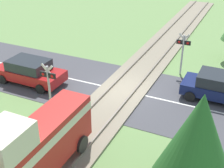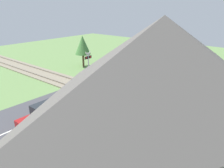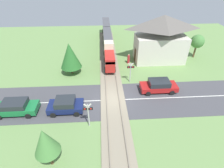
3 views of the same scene
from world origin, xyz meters
TOP-DOWN VIEW (x-y plane):
  - ground_plane at (0.00, 0.00)m, footprint 60.00×60.00m
  - road_surface at (0.00, 0.00)m, footprint 48.00×6.40m
  - track_bed at (0.00, 0.00)m, footprint 2.80×48.00m
  - car_near_crossing at (-5.02, -1.44)m, footprint 3.63×2.05m
  - car_far_side at (5.65, 1.44)m, footprint 4.39×1.99m
  - car_behind_queue at (-10.12, -1.44)m, footprint 4.41×1.99m
  - crossing_signal_west_approach at (-2.50, -3.71)m, footprint 0.90×0.18m
  - crossing_signal_east_approach at (2.50, 3.71)m, footprint 0.90×0.18m
  - station_building at (7.95, 9.69)m, footprint 8.16×4.35m
  - pedestrian_by_station at (3.04, 8.94)m, footprint 0.38×0.38m
  - tree_roadside_hedge at (-5.38, 6.42)m, footprint 2.87×2.87m
  - tree_beyond_track at (-5.24, -7.41)m, footprint 1.87×1.87m

SIDE VIEW (x-z plane):
  - ground_plane at x=0.00m, z-range 0.00..0.00m
  - road_surface at x=0.00m, z-range 0.00..0.02m
  - track_bed at x=0.00m, z-range -0.05..0.19m
  - pedestrian_by_station at x=3.04m, z-range -0.07..1.48m
  - car_behind_queue at x=-10.12m, z-range 0.04..1.53m
  - car_far_side at x=5.65m, z-range 0.03..1.54m
  - car_near_crossing at x=-5.02m, z-range 0.03..1.55m
  - crossing_signal_west_approach at x=-2.50m, z-range 0.41..3.20m
  - crossing_signal_east_approach at x=2.50m, z-range 0.41..3.20m
  - tree_beyond_track at x=-5.24m, z-range 0.76..4.57m
  - tree_roadside_hedge at x=-5.38m, z-range 0.50..4.96m
  - station_building at x=7.95m, z-range -0.03..7.02m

